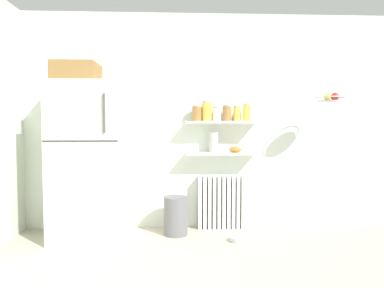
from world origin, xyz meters
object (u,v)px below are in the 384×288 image
Objects in this scene: refrigerator at (88,156)px; trash_bin at (176,216)px; storage_jar_0 at (197,113)px; storage_jar_4 at (237,114)px; shelf_bowl at (236,149)px; storage_jar_5 at (247,112)px; hanging_fruit_basket at (330,98)px; storage_jar_3 at (227,113)px; pet_food_bowl at (238,239)px; radiator at (221,202)px; vase at (214,142)px; storage_jar_1 at (207,111)px; storage_jar_2 at (217,114)px.

refrigerator is 4.38× the size of trash_bin.
storage_jar_0 is 1.03× the size of storage_jar_4.
shelf_bowl is 1.06m from trash_bin.
refrigerator is 1.71m from shelf_bowl.
hanging_fruit_basket is (0.87, -0.32, 0.15)m from storage_jar_5.
storage_jar_3 is 1.06× the size of storage_jar_4.
pet_food_bowl is at bearing -110.24° from storage_jar_5.
storage_jar_0 is at bearing 180.00° from storage_jar_5.
radiator is 1.13m from storage_jar_5.
hanging_fruit_basket reaches higher than trash_bin.
pet_food_bowl is (0.68, -0.28, -0.20)m from trash_bin.
radiator is 2.68× the size of vase.
storage_jar_3 is (0.24, -0.00, -0.02)m from storage_jar_1.
storage_jar_1 is (-0.18, -0.03, 1.10)m from radiator.
radiator is 1.09m from storage_jar_4.
storage_jar_1 is 1.31× the size of storage_jar_4.
trash_bin is (-0.73, -0.20, -1.17)m from storage_jar_4.
storage_jar_3 is at bearing 180.00° from shelf_bowl.
hanging_fruit_basket is (1.35, -0.32, 0.14)m from storage_jar_1.
vase is 1.15m from pet_food_bowl.
storage_jar_5 is 1.16× the size of pet_food_bowl.
storage_jar_2 is at bearing 9.31° from refrigerator.
storage_jar_2 is at bearing -0.00° from storage_jar_0.
refrigerator is at bearing -168.91° from storage_jar_0.
vase is at bearing -180.00° from storage_jar_5.
shelf_bowl is at bearing 84.80° from pet_food_bowl.
storage_jar_1 reaches higher than storage_jar_4.
hanging_fruit_basket is (1.27, -0.32, 0.51)m from vase.
pet_food_bowl is (0.18, -0.48, -1.37)m from storage_jar_2.
storage_jar_1 reaches higher than vase.
storage_jar_3 is 1.17m from hanging_fruit_basket.
storage_jar_5 is at bearing 0.00° from shelf_bowl.
shelf_bowl is at bearing 0.00° from storage_jar_3.
storage_jar_2 is 0.24m from storage_jar_4.
hanging_fruit_basket is (1.17, -0.35, 1.24)m from radiator.
storage_jar_4 is at bearing -0.00° from storage_jar_0.
storage_jar_4 is 1.17× the size of shelf_bowl.
pet_food_bowl is (-0.06, -0.48, -1.37)m from storage_jar_4.
storage_jar_5 is (0.60, 0.00, 0.01)m from storage_jar_0.
pet_food_bowl is 1.87m from hanging_fruit_basket.
storage_jar_0 is at bearing -174.28° from radiator.
storage_jar_2 is 0.95× the size of storage_jar_4.
storage_jar_4 is 0.12m from storage_jar_5.
shelf_bowl is at bearing 15.51° from trash_bin.
pet_food_bowl is at bearing -171.75° from hanging_fruit_basket.
storage_jar_2 is 0.39× the size of trash_bin.
vase is at bearing 180.00° from storage_jar_3.
pet_food_bowl is (0.42, -0.48, -1.37)m from storage_jar_0.
refrigerator reaches higher than trash_bin.
refrigerator is 1.90m from storage_jar_5.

